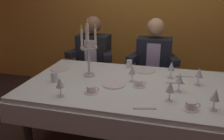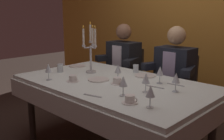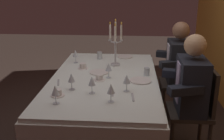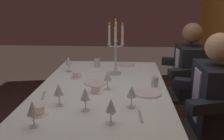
% 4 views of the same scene
% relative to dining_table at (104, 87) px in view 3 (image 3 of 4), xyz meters
% --- Properties ---
extents(ground_plane, '(12.00, 12.00, 0.00)m').
position_rel_dining_table_xyz_m(ground_plane, '(0.00, 0.00, -0.62)').
color(ground_plane, '#342721').
extents(dining_table, '(1.94, 1.14, 0.74)m').
position_rel_dining_table_xyz_m(dining_table, '(0.00, 0.00, 0.00)').
color(dining_table, white).
rests_on(dining_table, ground_plane).
extents(candelabra, '(0.15, 0.17, 0.56)m').
position_rel_dining_table_xyz_m(candelabra, '(-0.42, 0.10, 0.36)').
color(candelabra, silver).
rests_on(candelabra, dining_table).
extents(dinner_plate_0, '(0.21, 0.21, 0.01)m').
position_rel_dining_table_xyz_m(dinner_plate_0, '(-0.79, 0.20, 0.13)').
color(dinner_plate_0, white).
rests_on(dinner_plate_0, dining_table).
extents(dinner_plate_1, '(0.21, 0.21, 0.01)m').
position_rel_dining_table_xyz_m(dinner_plate_1, '(-0.13, -0.07, 0.13)').
color(dinner_plate_1, white).
rests_on(dinner_plate_1, dining_table).
extents(dinner_plate_2, '(0.22, 0.22, 0.01)m').
position_rel_dining_table_xyz_m(dinner_plate_2, '(0.10, 0.38, 0.13)').
color(dinner_plate_2, white).
rests_on(dinner_plate_2, dining_table).
extents(wine_glass_0, '(0.07, 0.07, 0.16)m').
position_rel_dining_table_xyz_m(wine_glass_0, '(-0.49, -0.40, 0.24)').
color(wine_glass_0, silver).
rests_on(wine_glass_0, dining_table).
extents(wine_glass_1, '(0.07, 0.07, 0.16)m').
position_rel_dining_table_xyz_m(wine_glass_1, '(0.37, 0.25, 0.23)').
color(wine_glass_1, silver).
rests_on(wine_glass_1, dining_table).
extents(wine_glass_2, '(0.07, 0.07, 0.16)m').
position_rel_dining_table_xyz_m(wine_glass_2, '(0.37, -0.26, 0.23)').
color(wine_glass_2, silver).
rests_on(wine_glass_2, dining_table).
extents(wine_glass_3, '(0.07, 0.07, 0.16)m').
position_rel_dining_table_xyz_m(wine_glass_3, '(0.61, 0.12, 0.24)').
color(wine_glass_3, silver).
rests_on(wine_glass_3, dining_table).
extents(wine_glass_4, '(0.07, 0.07, 0.16)m').
position_rel_dining_table_xyz_m(wine_glass_4, '(0.68, -0.33, 0.23)').
color(wine_glass_4, silver).
rests_on(wine_glass_4, dining_table).
extents(wine_glass_5, '(0.07, 0.07, 0.16)m').
position_rel_dining_table_xyz_m(wine_glass_5, '(0.02, 0.05, 0.24)').
color(wine_glass_5, silver).
rests_on(wine_glass_5, dining_table).
extents(wine_glass_6, '(0.07, 0.07, 0.16)m').
position_rel_dining_table_xyz_m(wine_glass_6, '(0.44, -0.06, 0.24)').
color(wine_glass_6, silver).
rests_on(wine_glass_6, dining_table).
extents(water_tumbler_0, '(0.06, 0.06, 0.09)m').
position_rel_dining_table_xyz_m(water_tumbler_0, '(-0.08, 0.45, 0.16)').
color(water_tumbler_0, silver).
rests_on(water_tumbler_0, dining_table).
extents(water_tumbler_1, '(0.07, 0.07, 0.09)m').
position_rel_dining_table_xyz_m(water_tumbler_1, '(-0.69, -0.13, 0.16)').
color(water_tumbler_1, silver).
rests_on(water_tumbler_1, dining_table).
extents(coffee_cup_0, '(0.13, 0.12, 0.06)m').
position_rel_dining_table_xyz_m(coffee_cup_0, '(0.09, -0.04, 0.15)').
color(coffee_cup_0, white).
rests_on(coffee_cup_0, dining_table).
extents(coffee_cup_1, '(0.13, 0.12, 0.06)m').
position_rel_dining_table_xyz_m(coffee_cup_1, '(-0.27, -0.27, 0.15)').
color(coffee_cup_1, white).
rests_on(coffee_cup_1, dining_table).
extents(coffee_cup_2, '(0.13, 0.12, 0.06)m').
position_rel_dining_table_xyz_m(coffee_cup_2, '(0.52, -0.36, 0.15)').
color(coffee_cup_2, white).
rests_on(coffee_cup_2, dining_table).
extents(fork_0, '(0.17, 0.06, 0.01)m').
position_rel_dining_table_xyz_m(fork_0, '(0.20, -0.44, 0.12)').
color(fork_0, '#B7B7BC').
rests_on(fork_0, dining_table).
extents(fork_1, '(0.17, 0.03, 0.01)m').
position_rel_dining_table_xyz_m(fork_1, '(0.51, 0.30, 0.12)').
color(fork_1, '#B7B7BC').
rests_on(fork_1, dining_table).
extents(spoon_2, '(0.17, 0.05, 0.01)m').
position_rel_dining_table_xyz_m(spoon_2, '(0.41, 0.11, 0.12)').
color(spoon_2, '#B7B7BC').
rests_on(spoon_2, dining_table).
extents(seated_diner_0, '(0.63, 0.48, 1.24)m').
position_rel_dining_table_xyz_m(seated_diner_0, '(-0.64, 0.89, 0.11)').
color(seated_diner_0, '#322C26').
rests_on(seated_diner_0, ground_plane).
extents(seated_diner_1, '(0.63, 0.48, 1.24)m').
position_rel_dining_table_xyz_m(seated_diner_1, '(0.15, 0.89, 0.11)').
color(seated_diner_1, '#322C26').
rests_on(seated_diner_1, ground_plane).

